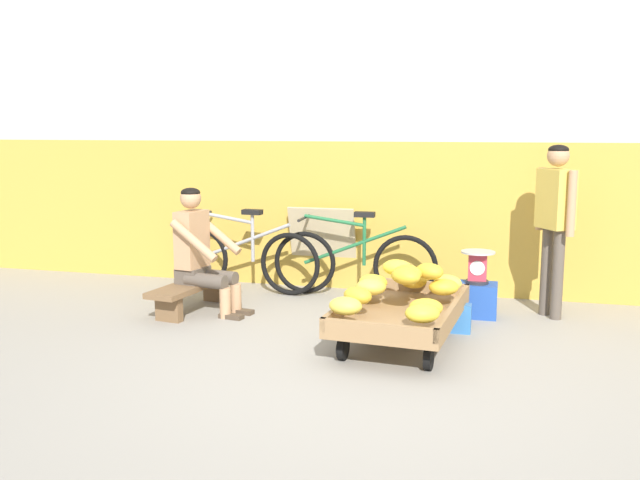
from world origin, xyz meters
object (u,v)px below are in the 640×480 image
at_px(banana_cart, 402,315).
at_px(vendor_seated, 200,251).
at_px(bicycle_near_left, 244,258).
at_px(customer_adult, 555,211).
at_px(bicycle_far_left, 354,262).
at_px(plastic_crate, 476,300).
at_px(shopping_bag, 460,318).
at_px(low_bench, 193,290).
at_px(weighing_scale, 478,267).
at_px(sign_board, 323,248).

bearing_deg(banana_cart, vendor_seated, 165.24).
distance_m(bicycle_near_left, customer_adult, 3.07).
bearing_deg(customer_adult, vendor_seated, -168.26).
relative_size(banana_cart, bicycle_far_left, 0.91).
relative_size(plastic_crate, customer_adult, 0.24).
bearing_deg(banana_cart, shopping_bag, 46.65).
bearing_deg(shopping_bag, bicycle_far_left, 137.99).
height_order(low_bench, bicycle_far_left, bicycle_far_left).
bearing_deg(weighing_scale, banana_cart, -118.10).
bearing_deg(bicycle_near_left, low_bench, -101.43).
xyz_separation_m(banana_cart, shopping_bag, (0.42, 0.45, -0.12)).
bearing_deg(sign_board, vendor_seated, -124.14).
relative_size(bicycle_near_left, customer_adult, 1.08).
relative_size(vendor_seated, sign_board, 1.31).
distance_m(sign_board, shopping_bag, 2.00).
bearing_deg(plastic_crate, banana_cart, -118.07).
height_order(plastic_crate, shopping_bag, plastic_crate).
bearing_deg(plastic_crate, low_bench, -169.35).
bearing_deg(shopping_bag, sign_board, 139.36).
distance_m(low_bench, weighing_scale, 2.59).
height_order(vendor_seated, customer_adult, customer_adult).
distance_m(low_bench, sign_board, 1.54).
bearing_deg(sign_board, plastic_crate, -24.70).
height_order(low_bench, plastic_crate, plastic_crate).
bearing_deg(weighing_scale, vendor_seated, -168.67).
xyz_separation_m(vendor_seated, customer_adult, (3.09, 0.64, 0.38)).
bearing_deg(shopping_bag, bicycle_near_left, 157.73).
bearing_deg(vendor_seated, sign_board, 55.86).
xyz_separation_m(banana_cart, low_bench, (-2.00, 0.52, -0.04)).
xyz_separation_m(customer_adult, shopping_bag, (-0.75, -0.70, -0.83)).
relative_size(banana_cart, shopping_bag, 6.28).
distance_m(bicycle_near_left, sign_board, 0.84).
height_order(vendor_seated, shopping_bag, vendor_seated).
relative_size(low_bench, bicycle_far_left, 0.68).
bearing_deg(sign_board, shopping_bag, -40.64).
relative_size(plastic_crate, weighing_scale, 1.20).
xyz_separation_m(plastic_crate, sign_board, (-1.61, 0.74, 0.28)).
xyz_separation_m(banana_cart, vendor_seated, (-1.92, 0.50, 0.33)).
xyz_separation_m(weighing_scale, customer_adult, (0.64, 0.15, 0.50)).
xyz_separation_m(banana_cart, plastic_crate, (0.53, 1.00, -0.09)).
height_order(low_bench, customer_adult, customer_adult).
relative_size(vendor_seated, plastic_crate, 3.17).
bearing_deg(customer_adult, weighing_scale, -166.69).
distance_m(weighing_scale, shopping_bag, 0.65).
relative_size(vendor_seated, weighing_scale, 3.80).
height_order(vendor_seated, sign_board, vendor_seated).
relative_size(bicycle_far_left, customer_adult, 1.09).
bearing_deg(vendor_seated, bicycle_far_left, 37.67).
relative_size(weighing_scale, bicycle_near_left, 0.18).
xyz_separation_m(weighing_scale, sign_board, (-1.61, 0.74, -0.02)).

